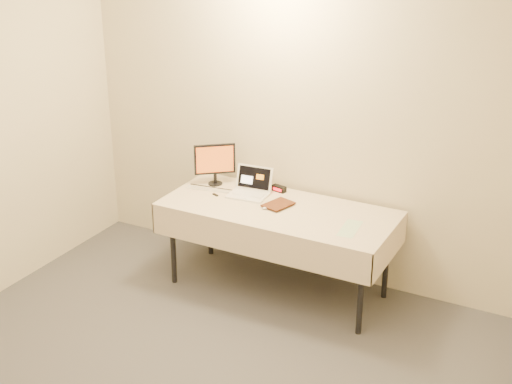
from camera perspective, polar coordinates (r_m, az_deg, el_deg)
The scene contains 9 objects.
back_wall at distance 5.81m, azimuth 3.85°, elevation 5.88°, with size 4.00×0.10×2.70m, color beige.
table at distance 5.65m, azimuth 1.78°, elevation -1.84°, with size 1.86×0.81×0.74m.
laptop at distance 5.87m, azimuth -0.44°, elevation 0.31°, with size 0.34×0.31×0.21m.
monitor at distance 6.02m, azimuth -3.32°, elevation 2.49°, with size 0.29×0.23×0.36m.
book at distance 5.67m, azimuth 1.16°, elevation 0.20°, with size 0.17×0.02×0.23m, color brown.
alarm_clock at distance 5.93m, azimuth 1.86°, elevation 0.27°, with size 0.13×0.07×0.05m.
clicker at distance 5.61m, azimuth 0.81°, elevation -1.25°, with size 0.04×0.08×0.02m, color silver.
paper_form at distance 5.33m, azimuth 7.53°, elevation -2.91°, with size 0.12×0.31×0.00m, color #BFE4B5.
usb_dongle at distance 5.87m, azimuth -3.28°, elevation -0.22°, with size 0.06×0.02×0.01m, color black.
Camera 1 is at (2.25, -2.59, 3.01)m, focal length 50.00 mm.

